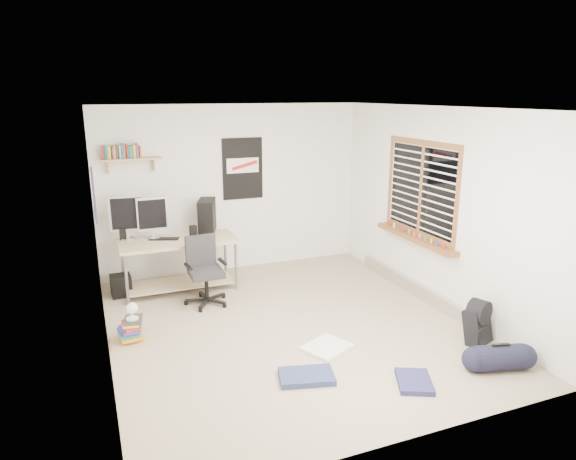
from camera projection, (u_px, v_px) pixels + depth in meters
name	position (u px, v px, depth m)	size (l,w,h in m)	color
floor	(289.00, 326.00, 6.04)	(4.00, 4.50, 0.01)	gray
ceiling	(289.00, 107.00, 5.38)	(4.00, 4.50, 0.01)	white
back_wall	(233.00, 189.00, 7.73)	(4.00, 0.01, 2.50)	silver
left_wall	(98.00, 242.00, 4.99)	(0.01, 4.50, 2.50)	silver
right_wall	(437.00, 208.00, 6.43)	(0.01, 4.50, 2.50)	silver
desk	(179.00, 265.00, 7.05)	(1.57, 0.69, 0.72)	#D1B491
monitor_left	(127.00, 222.00, 6.92)	(0.44, 0.11, 0.49)	#96959A
monitor_right	(153.00, 223.00, 6.98)	(0.41, 0.10, 0.45)	#B7B6BC
pc_tower	(207.00, 216.00, 7.32)	(0.22, 0.45, 0.47)	black
keyboard	(164.00, 239.00, 6.99)	(0.39, 0.14, 0.02)	black
speaker_left	(123.00, 234.00, 6.94)	(0.08, 0.08, 0.17)	black
speaker_right	(193.00, 232.00, 7.05)	(0.09, 0.09, 0.18)	black
office_chair	(206.00, 268.00, 6.55)	(0.58, 0.58, 0.89)	#262629
wall_shelf	(131.00, 159.00, 6.97)	(0.80, 0.22, 0.24)	tan
poster_back_wall	(243.00, 169.00, 7.69)	(0.62, 0.03, 0.92)	black
poster_left_wall	(94.00, 194.00, 6.01)	(0.02, 0.42, 0.60)	navy
window	(420.00, 189.00, 6.63)	(0.10, 1.50, 1.26)	brown
baseboard_heater	(414.00, 287.00, 6.98)	(0.08, 2.50, 0.18)	#B7B2A8
backpack	(477.00, 326.00, 5.58)	(0.29, 0.24, 0.39)	black
duffel_bag	(499.00, 357.00, 5.04)	(0.26, 0.26, 0.51)	black
tshirt	(327.00, 348.00, 5.48)	(0.47, 0.39, 0.04)	silver
jeans_a	(307.00, 376.00, 4.91)	(0.52, 0.33, 0.06)	navy
jeans_b	(414.00, 382.00, 4.82)	(0.42, 0.31, 0.05)	#21214C
book_stack	(131.00, 328.00, 5.64)	(0.48, 0.39, 0.33)	olive
desk_lamp	(132.00, 309.00, 5.57)	(0.13, 0.22, 0.22)	silver
subwoofer	(121.00, 286.00, 6.91)	(0.26, 0.26, 0.29)	black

